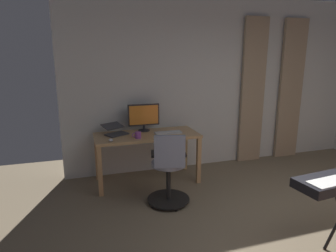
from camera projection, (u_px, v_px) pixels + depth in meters
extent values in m
cube|color=silver|center=(222.00, 83.00, 5.00)|extent=(5.39, 0.10, 2.86)
cube|color=tan|center=(290.00, 91.00, 5.33)|extent=(0.47, 0.06, 2.54)
cube|color=tan|center=(253.00, 92.00, 5.10)|extent=(0.45, 0.06, 2.54)
cube|color=tan|center=(147.00, 135.00, 4.30)|extent=(1.53, 0.66, 0.04)
cube|color=tan|center=(199.00, 160.00, 4.33)|extent=(0.06, 0.06, 0.71)
cube|color=tan|center=(100.00, 171.00, 3.91)|extent=(0.06, 0.06, 0.71)
cube|color=tan|center=(185.00, 149.00, 4.86)|extent=(0.06, 0.06, 0.71)
cube|color=tan|center=(97.00, 158.00, 4.44)|extent=(0.06, 0.06, 0.71)
cylinder|color=black|center=(168.00, 199.00, 3.81)|extent=(0.56, 0.56, 0.02)
sphere|color=black|center=(188.00, 199.00, 3.83)|extent=(0.05, 0.05, 0.05)
sphere|color=black|center=(173.00, 191.00, 4.05)|extent=(0.05, 0.05, 0.05)
sphere|color=black|center=(153.00, 195.00, 3.94)|extent=(0.05, 0.05, 0.05)
sphere|color=black|center=(153.00, 206.00, 3.65)|extent=(0.05, 0.05, 0.05)
sphere|color=black|center=(176.00, 209.00, 3.58)|extent=(0.05, 0.05, 0.05)
cylinder|color=black|center=(168.00, 182.00, 3.75)|extent=(0.06, 0.06, 0.47)
cylinder|color=gray|center=(168.00, 163.00, 3.69)|extent=(0.53, 0.53, 0.05)
cube|color=slate|center=(170.00, 152.00, 3.44)|extent=(0.38, 0.13, 0.40)
cube|color=black|center=(153.00, 154.00, 3.65)|extent=(0.09, 0.24, 0.03)
cube|color=black|center=(184.00, 153.00, 3.67)|extent=(0.09, 0.24, 0.03)
cylinder|color=#232328|center=(144.00, 130.00, 4.49)|extent=(0.18, 0.18, 0.01)
cylinder|color=#232328|center=(144.00, 128.00, 4.48)|extent=(0.04, 0.04, 0.07)
cube|color=#232328|center=(144.00, 115.00, 4.43)|extent=(0.49, 0.03, 0.33)
cube|color=orange|center=(144.00, 115.00, 4.42)|extent=(0.45, 0.01, 0.29)
cube|color=#B7BCC1|center=(168.00, 133.00, 4.33)|extent=(0.41, 0.14, 0.02)
cube|color=#333338|center=(117.00, 134.00, 4.24)|extent=(0.37, 0.32, 0.02)
cube|color=#333338|center=(113.00, 126.00, 4.29)|extent=(0.36, 0.32, 0.06)
ellipsoid|color=silver|center=(111.00, 140.00, 3.92)|extent=(0.06, 0.10, 0.04)
cylinder|color=purple|center=(138.00, 135.00, 4.06)|extent=(0.09, 0.09, 0.09)
torus|color=purple|center=(134.00, 135.00, 4.04)|extent=(0.06, 0.01, 0.06)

